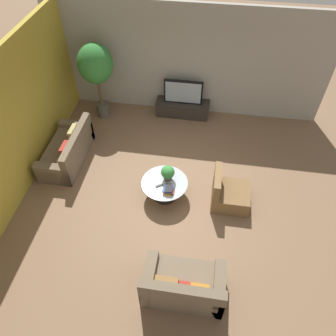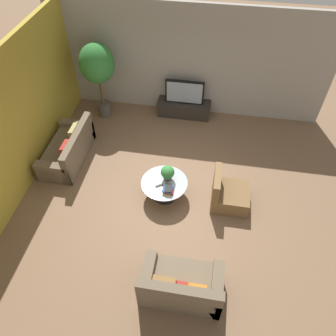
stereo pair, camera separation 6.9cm
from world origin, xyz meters
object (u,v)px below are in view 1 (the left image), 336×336
object	(u,v)px
media_console	(183,108)
couch_near_entry	(183,286)
armchair_wicker	(228,194)
potted_plant_tabletop	(168,173)
couch_by_wall	(68,151)
potted_palm_tall	(96,67)
coffee_table	(165,186)
television	(183,92)

from	to	relation	value
media_console	couch_near_entry	distance (m)	5.21
armchair_wicker	potted_plant_tabletop	xyz separation A→B (m)	(-1.34, 0.08, 0.37)
couch_by_wall	armchair_wicker	size ratio (longest dim) A/B	2.02
potted_palm_tall	coffee_table	bearing A→B (deg)	-50.24
potted_plant_tabletop	couch_near_entry	bearing A→B (deg)	-74.67
television	potted_palm_tall	xyz separation A→B (m)	(-2.23, -0.36, 0.77)
coffee_table	couch_by_wall	bearing A→B (deg)	162.99
couch_by_wall	couch_near_entry	distance (m)	4.35
media_console	couch_near_entry	world-z (taller)	couch_near_entry
coffee_table	potted_plant_tabletop	bearing A→B (deg)	64.13
potted_plant_tabletop	armchair_wicker	bearing A→B (deg)	-3.52
media_console	armchair_wicker	world-z (taller)	armchair_wicker
couch_by_wall	armchair_wicker	distance (m)	4.00
couch_by_wall	armchair_wicker	bearing A→B (deg)	79.22
media_console	potted_plant_tabletop	bearing A→B (deg)	-89.60
media_console	potted_plant_tabletop	world-z (taller)	potted_plant_tabletop
potted_palm_tall	armchair_wicker	bearing A→B (deg)	-36.05
media_console	potted_palm_tall	xyz separation A→B (m)	(-2.23, -0.36, 1.31)
media_console	couch_near_entry	bearing A→B (deg)	-82.91
couch_by_wall	potted_palm_tall	xyz separation A→B (m)	(0.33, 1.87, 1.24)
armchair_wicker	couch_near_entry	bearing A→B (deg)	161.79
media_console	coffee_table	size ratio (longest dim) A/B	1.46
armchair_wicker	potted_plant_tabletop	world-z (taller)	armchair_wicker
armchair_wicker	potted_plant_tabletop	bearing A→B (deg)	86.48
media_console	potted_plant_tabletop	distance (m)	2.93
potted_plant_tabletop	potted_palm_tall	bearing A→B (deg)	131.63
coffee_table	armchair_wicker	size ratio (longest dim) A/B	1.19
couch_near_entry	potted_plant_tabletop	distance (m)	2.38
couch_near_entry	armchair_wicker	xyz separation A→B (m)	(0.72, 2.19, -0.02)
couch_by_wall	potted_plant_tabletop	size ratio (longest dim) A/B	4.69
television	coffee_table	distance (m)	3.04
coffee_table	armchair_wicker	distance (m)	1.40
couch_by_wall	potted_plant_tabletop	world-z (taller)	couch_by_wall
media_console	television	bearing A→B (deg)	-90.00
coffee_table	armchair_wicker	xyz separation A→B (m)	(1.40, 0.03, -0.04)
television	coffee_table	size ratio (longest dim) A/B	1.03
couch_near_entry	potted_palm_tall	bearing A→B (deg)	-59.11
couch_near_entry	potted_palm_tall	size ratio (longest dim) A/B	0.67
coffee_table	armchair_wicker	bearing A→B (deg)	1.10
television	couch_by_wall	xyz separation A→B (m)	(-2.57, -2.23, -0.47)
coffee_table	potted_palm_tall	distance (m)	3.65
television	couch_near_entry	world-z (taller)	television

